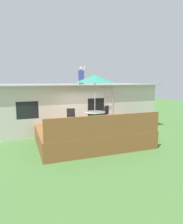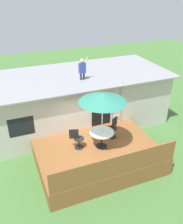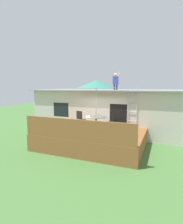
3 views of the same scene
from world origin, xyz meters
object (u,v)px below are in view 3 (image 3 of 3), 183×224
object	(u,v)px
patio_umbrella	(96,84)
person_figure	(116,80)
patio_chair_left	(81,120)
step_ladder	(132,107)
patio_table	(96,120)
patio_chair_right	(114,122)

from	to	relation	value
patio_umbrella	person_figure	xyz separation A→B (m)	(0.22, 2.87, 0.29)
person_figure	patio_chair_left	distance (m)	3.56
patio_umbrella	person_figure	world-z (taller)	person_figure
person_figure	step_ladder	bearing A→B (deg)	-44.45
patio_umbrella	patio_chair_left	world-z (taller)	patio_umbrella
patio_table	patio_chair_left	bearing A→B (deg)	161.92
patio_chair_left	patio_chair_right	xyz separation A→B (m)	(1.79, 0.21, 0.00)
patio_table	patio_umbrella	size ratio (longest dim) A/B	0.41
patio_table	person_figure	xyz separation A→B (m)	(0.22, 2.87, 2.05)
step_ladder	person_figure	world-z (taller)	person_figure
patio_umbrella	person_figure	size ratio (longest dim) A/B	2.29
patio_chair_right	patio_table	bearing A→B (deg)	0.00
patio_umbrella	patio_table	bearing A→B (deg)	-165.96
patio_chair_left	patio_chair_right	distance (m)	1.80
step_ladder	patio_umbrella	bearing A→B (deg)	-133.03
patio_chair_left	patio_umbrella	bearing A→B (deg)	0.00
patio_table	patio_umbrella	bearing A→B (deg)	14.04
patio_table	patio_chair_right	world-z (taller)	patio_chair_right
patio_table	step_ladder	distance (m)	2.26
step_ladder	person_figure	size ratio (longest dim) A/B	1.98
patio_umbrella	patio_chair_left	bearing A→B (deg)	161.92
patio_umbrella	step_ladder	xyz separation A→B (m)	(1.50, 1.61, -1.25)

